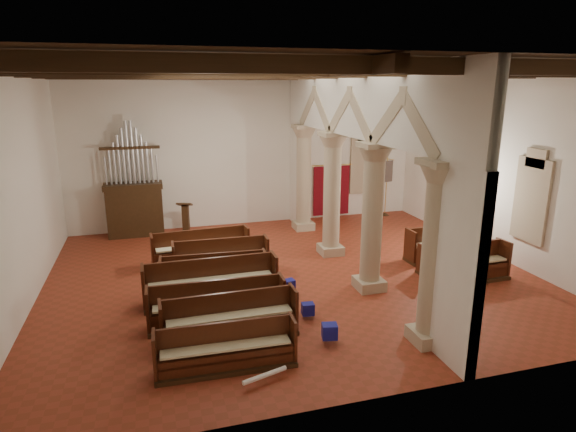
{
  "coord_description": "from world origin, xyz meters",
  "views": [
    {
      "loc": [
        -3.81,
        -12.81,
        5.5
      ],
      "look_at": [
        0.02,
        0.5,
        1.71
      ],
      "focal_mm": 30.0,
      "sensor_mm": 36.0,
      "label": 1
    }
  ],
  "objects_px": {
    "pipe_organ": "(134,200)",
    "nave_pew_0": "(226,355)",
    "processional_banner": "(386,197)",
    "lectern": "(186,221)",
    "aisle_pew_0": "(472,268)"
  },
  "relations": [
    {
      "from": "aisle_pew_0",
      "to": "nave_pew_0",
      "type": "bearing_deg",
      "value": -163.86
    },
    {
      "from": "pipe_organ",
      "to": "lectern",
      "type": "distance_m",
      "value": 2.06
    },
    {
      "from": "nave_pew_0",
      "to": "aisle_pew_0",
      "type": "relative_size",
      "value": 1.26
    },
    {
      "from": "lectern",
      "to": "processional_banner",
      "type": "bearing_deg",
      "value": 20.38
    },
    {
      "from": "pipe_organ",
      "to": "processional_banner",
      "type": "distance_m",
      "value": 10.37
    },
    {
      "from": "processional_banner",
      "to": "nave_pew_0",
      "type": "distance_m",
      "value": 12.98
    },
    {
      "from": "lectern",
      "to": "processional_banner",
      "type": "distance_m",
      "value": 8.58
    },
    {
      "from": "pipe_organ",
      "to": "nave_pew_0",
      "type": "height_order",
      "value": "pipe_organ"
    },
    {
      "from": "lectern",
      "to": "processional_banner",
      "type": "xyz_separation_m",
      "value": [
        8.55,
        0.54,
        0.27
      ]
    },
    {
      "from": "lectern",
      "to": "nave_pew_0",
      "type": "distance_m",
      "value": 9.26
    },
    {
      "from": "pipe_organ",
      "to": "nave_pew_0",
      "type": "distance_m",
      "value": 10.04
    },
    {
      "from": "nave_pew_0",
      "to": "pipe_organ",
      "type": "bearing_deg",
      "value": 102.51
    },
    {
      "from": "processional_banner",
      "to": "nave_pew_0",
      "type": "xyz_separation_m",
      "value": [
        -8.5,
        -9.8,
        -0.51
      ]
    },
    {
      "from": "processional_banner",
      "to": "aisle_pew_0",
      "type": "bearing_deg",
      "value": -112.72
    },
    {
      "from": "processional_banner",
      "to": "aisle_pew_0",
      "type": "distance_m",
      "value": 7.33
    }
  ]
}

